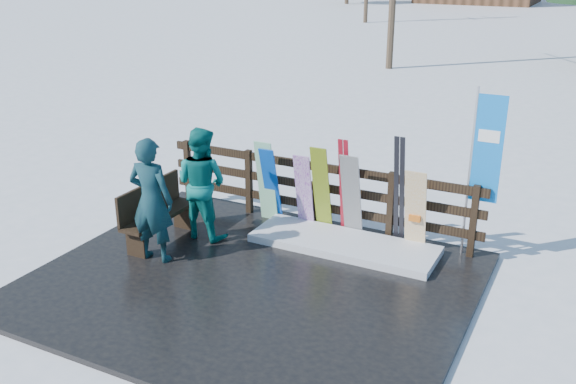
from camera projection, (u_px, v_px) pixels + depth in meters
The scene contains 16 objects.
ground at pixel (251, 285), 9.13m from camera, with size 700.00×700.00×0.00m, color white.
deck at pixel (251, 283), 9.11m from camera, with size 6.00×5.00×0.08m, color black.
fence at pixel (316, 189), 10.70m from camera, with size 5.60×0.10×1.15m.
snow_patch at pixel (344, 244), 10.09m from camera, with size 2.93×1.00×0.12m, color white.
bench at pixel (155, 211), 10.17m from camera, with size 0.41×1.50×0.97m.
snowboard_0 at pixel (271, 185), 10.82m from camera, with size 0.27×0.03×1.39m, color #0B49BC.
snowboard_1 at pixel (266, 182), 10.84m from camera, with size 0.32×0.03×1.46m, color white.
snowboard_2 at pixel (322, 190), 10.40m from camera, with size 0.28×0.03×1.54m, color #CAF01A.
snowboard_3 at pixel (304, 192), 10.57m from camera, with size 0.29×0.03×1.33m, color white.
snowboard_4 at pixel (351, 196), 10.19m from camera, with size 0.31×0.03×1.48m, color black.
snowboard_5 at pixel (415, 211), 9.76m from camera, with size 0.33×0.03×1.35m, color white.
ski_pair_a at pixel (344, 187), 10.27m from camera, with size 0.17×0.28×1.66m.
ski_pair_b at pixel (399, 192), 9.86m from camera, with size 0.17×0.31×1.82m.
rental_flag at pixel (483, 155), 9.29m from camera, with size 0.45×0.04×2.60m.
person_front at pixel (151, 200), 9.41m from camera, with size 0.69×0.46×1.90m, color #154B44.
person_back at pixel (202, 183), 10.22m from camera, with size 0.89×0.69×1.83m, color #0A6C68.
Camera 1 is at (4.12, -6.95, 4.47)m, focal length 40.00 mm.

